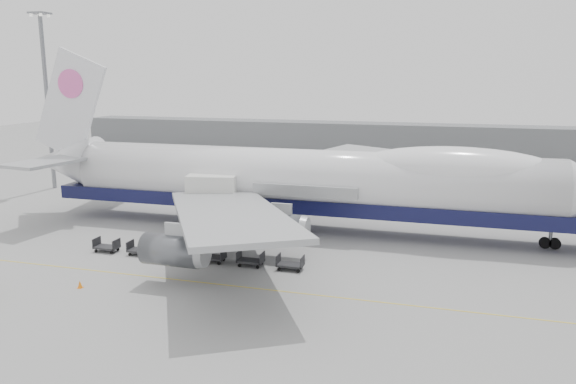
% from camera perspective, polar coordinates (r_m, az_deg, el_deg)
% --- Properties ---
extents(ground, '(260.00, 260.00, 0.00)m').
position_cam_1_polar(ground, '(51.11, -1.85, -7.30)').
color(ground, gray).
rests_on(ground, ground).
extents(apron_line, '(60.00, 0.15, 0.01)m').
position_cam_1_polar(apron_line, '(45.80, -4.21, -9.64)').
color(apron_line, gold).
rests_on(apron_line, ground).
extents(hangar, '(110.00, 8.00, 7.00)m').
position_cam_1_polar(hangar, '(119.30, 4.01, 5.43)').
color(hangar, slate).
rests_on(hangar, ground).
extents(floodlight_mast, '(2.40, 2.40, 25.43)m').
position_cam_1_polar(floodlight_mast, '(90.25, -23.33, 9.31)').
color(floodlight_mast, slate).
rests_on(floodlight_mast, ground).
extents(airliner, '(67.00, 55.30, 19.98)m').
position_cam_1_polar(airliner, '(60.68, 2.20, 1.26)').
color(airliner, white).
rests_on(airliner, ground).
extents(catering_truck, '(6.12, 4.69, 6.26)m').
position_cam_1_polar(catering_truck, '(61.03, -7.63, -0.84)').
color(catering_truck, '#19214B').
rests_on(catering_truck, ground).
extents(traffic_cone, '(0.41, 0.41, 0.61)m').
position_cam_1_polar(traffic_cone, '(48.46, -20.38, -8.80)').
color(traffic_cone, orange).
rests_on(traffic_cone, ground).
extents(dolly_0, '(2.30, 1.35, 1.30)m').
position_cam_1_polar(dolly_0, '(57.06, -17.94, -5.27)').
color(dolly_0, '#2D2D30').
rests_on(dolly_0, ground).
extents(dolly_1, '(2.30, 1.35, 1.30)m').
position_cam_1_polar(dolly_1, '(55.12, -14.74, -5.68)').
color(dolly_1, '#2D2D30').
rests_on(dolly_1, ground).
extents(dolly_2, '(2.30, 1.35, 1.30)m').
position_cam_1_polar(dolly_2, '(53.37, -11.32, -6.09)').
color(dolly_2, '#2D2D30').
rests_on(dolly_2, ground).
extents(dolly_3, '(2.30, 1.35, 1.30)m').
position_cam_1_polar(dolly_3, '(51.83, -7.68, -6.51)').
color(dolly_3, '#2D2D30').
rests_on(dolly_3, ground).
extents(dolly_4, '(2.30, 1.35, 1.30)m').
position_cam_1_polar(dolly_4, '(50.50, -3.82, -6.92)').
color(dolly_4, '#2D2D30').
rests_on(dolly_4, ground).
extents(dolly_5, '(2.30, 1.35, 1.30)m').
position_cam_1_polar(dolly_5, '(49.42, 0.24, -7.32)').
color(dolly_5, '#2D2D30').
rests_on(dolly_5, ground).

